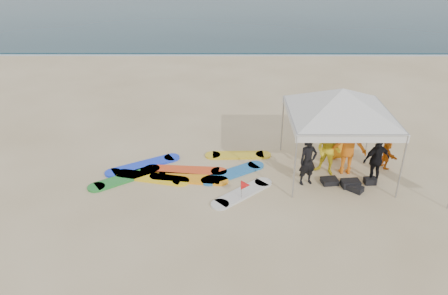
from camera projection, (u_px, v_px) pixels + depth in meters
name	position (u px, v px, depth m)	size (l,w,h in m)	color
ground	(225.00, 231.00, 11.68)	(120.00, 120.00, 0.00)	beige
shoreline_foam	(225.00, 54.00, 27.90)	(160.00, 1.20, 0.01)	silver
person_black_a	(308.00, 161.00, 13.51)	(0.58, 0.38, 1.59)	black
person_yellow	(328.00, 151.00, 14.05)	(0.82, 0.64, 1.68)	yellow
person_orange_a	(348.00, 146.00, 14.07)	(1.26, 0.72, 1.95)	orange
person_black_b	(376.00, 160.00, 13.63)	(0.91, 0.38, 1.56)	black
person_orange_b	(338.00, 137.00, 15.07)	(0.77, 0.50, 1.57)	orange
person_seated	(386.00, 154.00, 14.56)	(0.92, 0.29, 0.99)	orange
canopy_tent	(343.00, 89.00, 13.22)	(4.40, 4.40, 3.32)	#A5A5A8
marker_pennant	(246.00, 185.00, 12.83)	(0.28, 0.28, 0.64)	#A5A5A8
gear_pile	(349.00, 183.00, 13.67)	(1.74, 0.95, 0.22)	black
surfboard_spread	(187.00, 173.00, 14.34)	(5.56, 3.58, 0.07)	#2370BA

